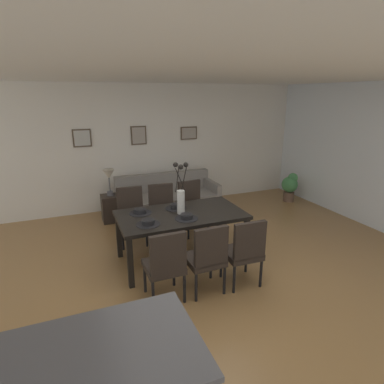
{
  "coord_description": "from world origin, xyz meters",
  "views": [
    {
      "loc": [
        -1.53,
        -3.37,
        2.37
      ],
      "look_at": [
        0.22,
        0.97,
        0.93
      ],
      "focal_mm": 29.59,
      "sensor_mm": 36.0,
      "label": 1
    }
  ],
  "objects": [
    {
      "name": "bowl_far_left",
      "position": [
        -0.09,
        0.41,
        0.78
      ],
      "size": [
        0.17,
        0.17,
        0.07
      ],
      "color": "black",
      "rests_on": "dining_table"
    },
    {
      "name": "ground_plane",
      "position": [
        0.0,
        0.0,
        0.0
      ],
      "size": [
        9.0,
        9.0,
        0.0
      ],
      "primitive_type": "plane",
      "color": "olive"
    },
    {
      "name": "dining_chair_far_left",
      "position": [
        -0.08,
        -0.26,
        0.51
      ],
      "size": [
        0.45,
        0.45,
        0.92
      ],
      "color": "black",
      "rests_on": "ground"
    },
    {
      "name": "placemat_near_left",
      "position": [
        -0.63,
        0.41,
        0.74
      ],
      "size": [
        0.32,
        0.32,
        0.01
      ],
      "primitive_type": "cylinder",
      "color": "black",
      "rests_on": "dining_table"
    },
    {
      "name": "framed_picture_right",
      "position": [
        1.03,
        3.18,
        1.56
      ],
      "size": [
        0.38,
        0.03,
        0.28
      ],
      "color": "#473828"
    },
    {
      "name": "centerpiece_vase",
      "position": [
        -0.09,
        0.64,
        1.02
      ],
      "size": [
        0.21,
        0.23,
        0.73
      ],
      "color": "silver",
      "rests_on": "dining_table"
    },
    {
      "name": "table_lamp",
      "position": [
        -0.83,
        2.58,
        0.89
      ],
      "size": [
        0.22,
        0.22,
        0.51
      ],
      "color": "#4C4C51",
      "rests_on": "side_table"
    },
    {
      "name": "bowl_near_right",
      "position": [
        -0.63,
        0.86,
        0.78
      ],
      "size": [
        0.17,
        0.17,
        0.07
      ],
      "color": "black",
      "rests_on": "dining_table"
    },
    {
      "name": "placemat_far_left",
      "position": [
        -0.09,
        0.41,
        0.74
      ],
      "size": [
        0.32,
        0.32,
        0.01
      ],
      "primitive_type": "cylinder",
      "color": "black",
      "rests_on": "dining_table"
    },
    {
      "name": "potted_plant",
      "position": [
        3.16,
        2.26,
        0.37
      ],
      "size": [
        0.36,
        0.36,
        0.67
      ],
      "color": "brown",
      "rests_on": "ground"
    },
    {
      "name": "ceiling_panel",
      "position": [
        0.0,
        0.4,
        2.64
      ],
      "size": [
        9.0,
        7.2,
        0.08
      ],
      "primitive_type": "cube",
      "color": "white"
    },
    {
      "name": "placemat_far_right",
      "position": [
        -0.09,
        0.86,
        0.74
      ],
      "size": [
        0.32,
        0.32,
        0.01
      ],
      "primitive_type": "cylinder",
      "color": "black",
      "rests_on": "dining_table"
    },
    {
      "name": "framed_picture_center",
      "position": [
        -0.09,
        3.18,
        1.56
      ],
      "size": [
        0.32,
        0.03,
        0.38
      ],
      "color": "#473828"
    },
    {
      "name": "dining_chair_near_left",
      "position": [
        -0.6,
        -0.23,
        0.51
      ],
      "size": [
        0.44,
        0.44,
        0.92
      ],
      "color": "black",
      "rests_on": "ground"
    },
    {
      "name": "sofa",
      "position": [
        0.31,
        2.56,
        0.28
      ],
      "size": [
        2.02,
        0.84,
        0.8
      ],
      "color": "gray",
      "rests_on": "ground"
    },
    {
      "name": "bowl_far_right",
      "position": [
        -0.09,
        0.86,
        0.78
      ],
      "size": [
        0.17,
        0.17,
        0.07
      ],
      "color": "black",
      "rests_on": "dining_table"
    },
    {
      "name": "placemat_near_right",
      "position": [
        -0.63,
        0.86,
        0.74
      ],
      "size": [
        0.32,
        0.32,
        0.01
      ],
      "primitive_type": "cylinder",
      "color": "black",
      "rests_on": "dining_table"
    },
    {
      "name": "dining_chair_near_right",
      "position": [
        -0.64,
        1.52,
        0.51
      ],
      "size": [
        0.46,
        0.46,
        0.92
      ],
      "color": "black",
      "rests_on": "ground"
    },
    {
      "name": "back_wall_panel",
      "position": [
        0.0,
        3.25,
        1.3
      ],
      "size": [
        9.0,
        0.1,
        2.6
      ],
      "primitive_type": "cube",
      "color": "silver",
      "rests_on": "ground"
    },
    {
      "name": "framed_picture_left",
      "position": [
        -1.21,
        3.18,
        1.56
      ],
      "size": [
        0.35,
        0.03,
        0.35
      ],
      "color": "#473828"
    },
    {
      "name": "dining_chair_mid_left",
      "position": [
        0.42,
        -0.29,
        0.51
      ],
      "size": [
        0.46,
        0.46,
        0.92
      ],
      "color": "black",
      "rests_on": "ground"
    },
    {
      "name": "dining_table",
      "position": [
        -0.09,
        0.64,
        0.67
      ],
      "size": [
        1.8,
        0.98,
        0.74
      ],
      "color": "black",
      "rests_on": "ground"
    },
    {
      "name": "bowl_near_left",
      "position": [
        -0.63,
        0.41,
        0.78
      ],
      "size": [
        0.17,
        0.17,
        0.07
      ],
      "color": "black",
      "rests_on": "dining_table"
    },
    {
      "name": "dining_chair_mid_right",
      "position": [
        0.44,
        1.52,
        0.51
      ],
      "size": [
        0.47,
        0.47,
        0.92
      ],
      "color": "black",
      "rests_on": "ground"
    },
    {
      "name": "dining_chair_far_right",
      "position": [
        -0.11,
        1.51,
        0.51
      ],
      "size": [
        0.47,
        0.47,
        0.92
      ],
      "color": "black",
      "rests_on": "ground"
    },
    {
      "name": "side_table",
      "position": [
        -0.83,
        2.58,
        0.26
      ],
      "size": [
        0.36,
        0.36,
        0.52
      ],
      "primitive_type": "cube",
      "color": "black",
      "rests_on": "ground"
    }
  ]
}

